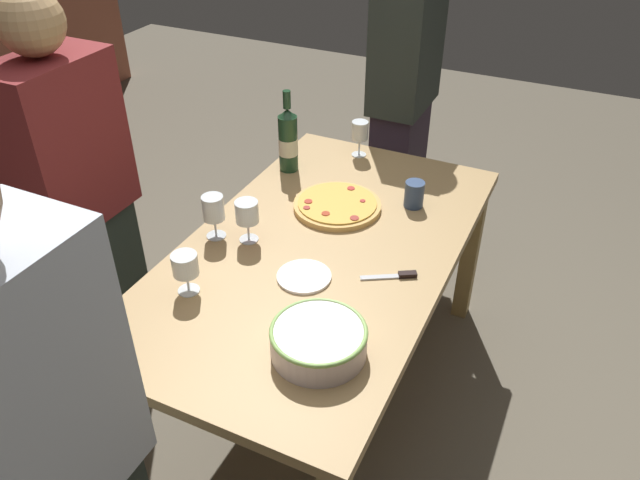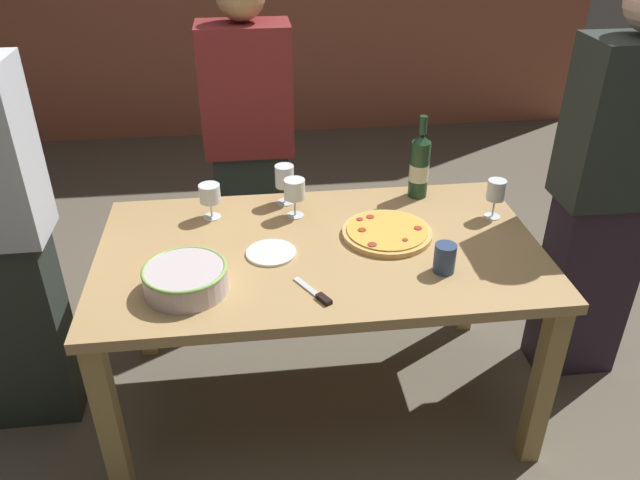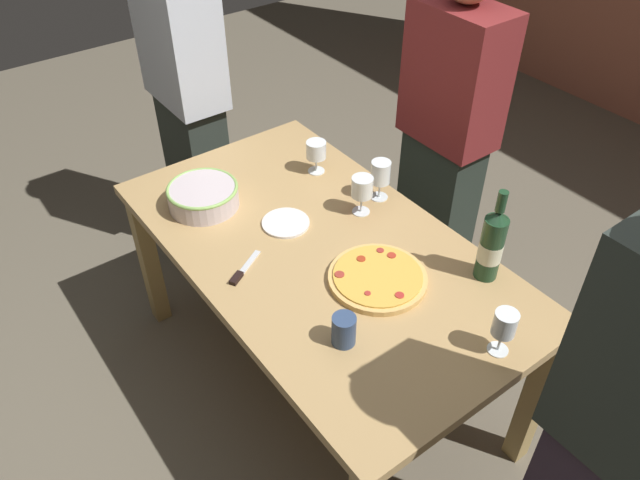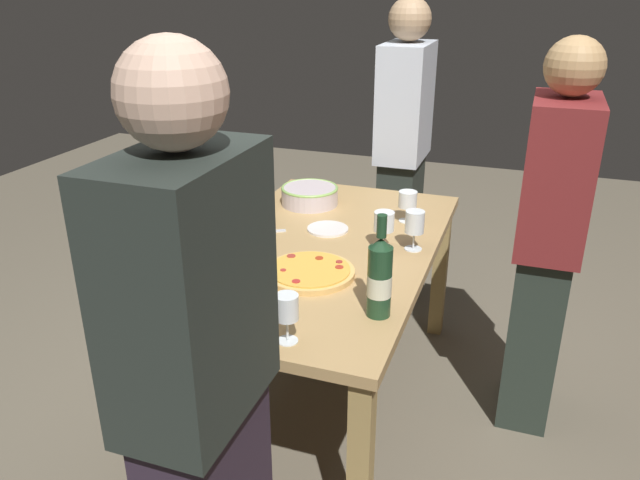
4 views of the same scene
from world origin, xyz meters
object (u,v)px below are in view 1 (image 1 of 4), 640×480
at_px(wine_bottle, 288,140).
at_px(wine_glass_near_pizza, 185,266).
at_px(person_guest_right, 403,100).
at_px(pizza, 337,205).
at_px(pizza_knife, 396,276).
at_px(dining_table, 320,268).
at_px(side_plate, 304,276).
at_px(wine_glass_by_bottle, 360,132).
at_px(wine_glass_far_left, 213,210).
at_px(person_guest_left, 79,210).
at_px(cup_amber, 414,194).
at_px(wine_glass_far_right, 247,214).
at_px(serving_bowl, 319,340).

height_order(wine_bottle, wine_glass_near_pizza, wine_bottle).
bearing_deg(person_guest_right, wine_glass_near_pizza, -11.46).
relative_size(pizza, wine_glass_near_pizza, 2.39).
height_order(wine_bottle, pizza_knife, wine_bottle).
distance_m(dining_table, side_plate, 0.21).
xyz_separation_m(wine_glass_by_bottle, wine_glass_far_left, (-0.80, 0.22, 0.00)).
height_order(pizza_knife, person_guest_left, person_guest_left).
xyz_separation_m(pizza, wine_bottle, (0.20, 0.31, 0.12)).
distance_m(pizza, wine_glass_by_bottle, 0.46).
height_order(cup_amber, person_guest_right, person_guest_right).
xyz_separation_m(pizza, cup_amber, (0.14, -0.26, 0.04)).
distance_m(cup_amber, side_plate, 0.61).
relative_size(wine_bottle, wine_glass_by_bottle, 2.20).
xyz_separation_m(dining_table, wine_bottle, (0.45, 0.36, 0.23)).
height_order(pizza, person_guest_left, person_guest_left).
relative_size(wine_glass_far_right, cup_amber, 1.52).
bearing_deg(wine_glass_far_right, wine_glass_near_pizza, 175.30).
bearing_deg(wine_bottle, person_guest_right, -20.80).
bearing_deg(wine_glass_near_pizza, wine_glass_far_right, -4.70).
bearing_deg(dining_table, side_plate, -171.29).
bearing_deg(side_plate, cup_amber, -17.28).
height_order(serving_bowl, wine_glass_far_right, wine_glass_far_right).
bearing_deg(wine_glass_near_pizza, pizza, -18.89).
relative_size(pizza, pizza_knife, 1.95).
bearing_deg(wine_glass_by_bottle, pizza_knife, -149.38).
relative_size(wine_glass_far_left, wine_glass_far_right, 1.05).
bearing_deg(dining_table, pizza_knife, -98.76).
xyz_separation_m(dining_table, wine_glass_near_pizza, (-0.39, 0.27, 0.19)).
bearing_deg(pizza_knife, serving_bowl, 168.82).
bearing_deg(cup_amber, pizza, 118.80).
distance_m(dining_table, serving_bowl, 0.53).
relative_size(person_guest_left, person_guest_right, 0.94).
bearing_deg(cup_amber, pizza_knife, -168.39).
relative_size(pizza, wine_bottle, 0.97).
distance_m(pizza_knife, person_guest_left, 1.18).
bearing_deg(dining_table, wine_glass_far_left, 105.31).
xyz_separation_m(dining_table, cup_amber, (0.40, -0.21, 0.14)).
xyz_separation_m(serving_bowl, person_guest_left, (0.23, 1.08, -0.00)).
bearing_deg(wine_glass_far_left, wine_bottle, -0.22).
height_order(wine_bottle, wine_glass_by_bottle, wine_bottle).
xyz_separation_m(wine_glass_far_left, wine_glass_far_right, (0.03, -0.12, -0.00)).
xyz_separation_m(serving_bowl, wine_glass_by_bottle, (1.16, 0.36, 0.06)).
height_order(pizza, wine_glass_near_pizza, wine_glass_near_pizza).
xyz_separation_m(dining_table, serving_bowl, (-0.46, -0.22, 0.14)).
xyz_separation_m(wine_bottle, wine_glass_far_right, (-0.52, -0.11, -0.03)).
xyz_separation_m(wine_glass_far_right, side_plate, (-0.11, -0.27, -0.10)).
distance_m(wine_glass_near_pizza, wine_glass_far_left, 0.31).
bearing_deg(wine_glass_far_left, wine_glass_far_right, -75.33).
bearing_deg(side_plate, pizza_knife, -63.90).
bearing_deg(wine_glass_far_right, person_guest_right, -6.87).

